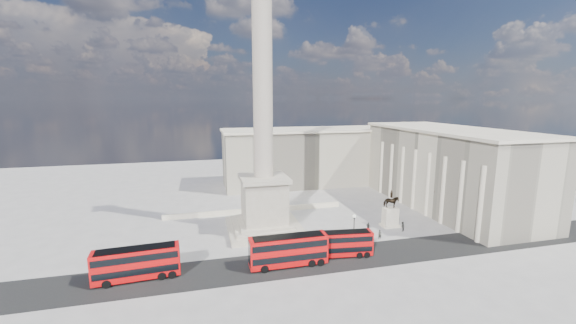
# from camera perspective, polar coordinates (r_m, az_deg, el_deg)

# --- Properties ---
(ground) EXTENTS (180.00, 180.00, 0.00)m
(ground) POSITION_cam_1_polar(r_m,az_deg,el_deg) (65.80, -3.03, -12.47)
(ground) COLOR #A5A19D
(ground) RESTS_ON ground
(asphalt_road) EXTENTS (120.00, 9.00, 0.01)m
(asphalt_road) POSITION_cam_1_polar(r_m,az_deg,el_deg) (58.12, 4.00, -15.68)
(asphalt_road) COLOR black
(asphalt_road) RESTS_ON ground
(nelsons_column) EXTENTS (14.00, 14.00, 49.85)m
(nelsons_column) POSITION_cam_1_polar(r_m,az_deg,el_deg) (66.80, -3.97, -0.55)
(nelsons_column) COLOR #B9AF9A
(nelsons_column) RESTS_ON ground
(balustrade_wall) EXTENTS (40.00, 0.60, 1.10)m
(balustrade_wall) POSITION_cam_1_polar(r_m,az_deg,el_deg) (80.41, -5.27, -7.81)
(balustrade_wall) COLOR beige
(balustrade_wall) RESTS_ON ground
(building_east) EXTENTS (19.00, 46.00, 18.60)m
(building_east) POSITION_cam_1_polar(r_m,az_deg,el_deg) (91.12, 24.50, -0.86)
(building_east) COLOR beige
(building_east) RESTS_ON ground
(building_northeast) EXTENTS (51.00, 17.00, 16.60)m
(building_northeast) POSITION_cam_1_polar(r_m,az_deg,el_deg) (105.87, 3.35, 0.93)
(building_northeast) COLOR beige
(building_northeast) RESTS_ON ground
(red_bus_a) EXTENTS (11.79, 3.49, 4.71)m
(red_bus_a) POSITION_cam_1_polar(r_m,az_deg,el_deg) (55.97, -23.16, -14.79)
(red_bus_a) COLOR red
(red_bus_a) RESTS_ON ground
(red_bus_b) EXTENTS (11.99, 2.90, 4.86)m
(red_bus_b) POSITION_cam_1_polar(r_m,az_deg,el_deg) (55.46, 0.15, -14.07)
(red_bus_b) COLOR red
(red_bus_b) RESTS_ON ground
(red_bus_c) EXTENTS (10.56, 3.56, 4.20)m
(red_bus_c) POSITION_cam_1_polar(r_m,az_deg,el_deg) (59.27, 8.52, -12.90)
(red_bus_c) COLOR red
(red_bus_c) RESTS_ON ground
(victorian_lamp) EXTENTS (0.51, 0.51, 5.93)m
(victorian_lamp) POSITION_cam_1_polar(r_m,az_deg,el_deg) (62.28, 10.61, -10.53)
(victorian_lamp) COLOR black
(victorian_lamp) RESTS_ON ground
(equestrian_statue) EXTENTS (3.53, 2.65, 7.48)m
(equestrian_statue) POSITION_cam_1_polar(r_m,az_deg,el_deg) (74.24, 16.21, -8.10)
(equestrian_statue) COLOR beige
(equestrian_statue) RESTS_ON ground
(bare_tree_near) EXTENTS (1.75, 1.75, 7.67)m
(bare_tree_near) POSITION_cam_1_polar(r_m,az_deg,el_deg) (79.77, 25.01, -4.78)
(bare_tree_near) COLOR #332319
(bare_tree_near) RESTS_ON ground
(bare_tree_mid) EXTENTS (1.84, 1.84, 6.98)m
(bare_tree_mid) POSITION_cam_1_polar(r_m,az_deg,el_deg) (81.15, 23.01, -4.79)
(bare_tree_mid) COLOR #332319
(bare_tree_mid) RESTS_ON ground
(bare_tree_far) EXTENTS (1.57, 1.57, 6.40)m
(bare_tree_far) POSITION_cam_1_polar(r_m,az_deg,el_deg) (93.43, 17.93, -2.86)
(bare_tree_far) COLOR #332319
(bare_tree_far) RESTS_ON ground
(pedestrian_walking) EXTENTS (0.65, 0.44, 1.76)m
(pedestrian_walking) POSITION_cam_1_polar(r_m,az_deg,el_deg) (67.85, 14.60, -11.29)
(pedestrian_walking) COLOR #2A2A24
(pedestrian_walking) RESTS_ON ground
(pedestrian_standing) EXTENTS (1.15, 1.14, 1.87)m
(pedestrian_standing) POSITION_cam_1_polar(r_m,az_deg,el_deg) (72.87, 18.00, -9.89)
(pedestrian_standing) COLOR #2A2A24
(pedestrian_standing) RESTS_ON ground
(pedestrian_crossing) EXTENTS (0.71, 1.05, 1.65)m
(pedestrian_crossing) POSITION_cam_1_polar(r_m,az_deg,el_deg) (71.46, 12.84, -10.14)
(pedestrian_crossing) COLOR #2A2A24
(pedestrian_crossing) RESTS_ON ground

